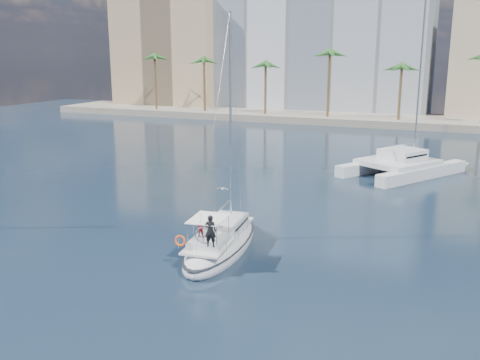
% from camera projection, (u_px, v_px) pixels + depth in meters
% --- Properties ---
extents(ground, '(160.00, 160.00, 0.00)m').
position_uv_depth(ground, '(219.00, 228.00, 36.51)').
color(ground, black).
rests_on(ground, ground).
extents(quay, '(120.00, 14.00, 1.20)m').
position_uv_depth(quay, '(368.00, 119.00, 91.18)').
color(quay, gray).
rests_on(quay, ground).
extents(building_modern, '(42.00, 16.00, 28.00)m').
position_uv_depth(building_modern, '(320.00, 40.00, 103.32)').
color(building_modern, silver).
rests_on(building_modern, ground).
extents(building_tan_left, '(22.00, 14.00, 22.00)m').
position_uv_depth(building_tan_left, '(174.00, 56.00, 111.60)').
color(building_tan_left, tan).
rests_on(building_tan_left, ground).
extents(palm_left, '(3.60, 3.60, 12.30)m').
position_uv_depth(palm_left, '(180.00, 60.00, 98.00)').
color(palm_left, brown).
rests_on(palm_left, ground).
extents(palm_centre, '(3.60, 3.60, 12.30)m').
position_uv_depth(palm_centre, '(367.00, 61.00, 85.33)').
color(palm_centre, brown).
rests_on(palm_centre, ground).
extents(main_sloop, '(4.22, 10.22, 14.76)m').
position_uv_depth(main_sloop, '(221.00, 243.00, 32.23)').
color(main_sloop, silver).
rests_on(main_sloop, ground).
extents(catamaran, '(11.66, 13.67, 17.86)m').
position_uv_depth(catamaran, '(401.00, 163.00, 52.34)').
color(catamaran, silver).
rests_on(catamaran, ground).
extents(seagull, '(1.02, 0.44, 0.19)m').
position_uv_depth(seagull, '(223.00, 189.00, 43.50)').
color(seagull, silver).
rests_on(seagull, ground).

